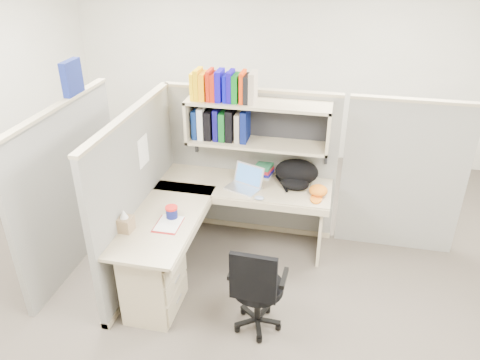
% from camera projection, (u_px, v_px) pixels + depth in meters
% --- Properties ---
extents(ground, '(6.00, 6.00, 0.00)m').
position_uv_depth(ground, '(232.00, 277.00, 4.58)').
color(ground, '#39332C').
rests_on(ground, ground).
extents(room_shell, '(6.00, 6.00, 6.00)m').
position_uv_depth(room_shell, '(231.00, 121.00, 3.82)').
color(room_shell, beige).
rests_on(room_shell, ground).
extents(cubicle, '(3.79, 1.84, 1.95)m').
position_uv_depth(cubicle, '(206.00, 170.00, 4.61)').
color(cubicle, slate).
rests_on(cubicle, ground).
extents(desk, '(1.74, 1.75, 0.73)m').
position_uv_depth(desk, '(180.00, 252.00, 4.20)').
color(desk, tan).
rests_on(desk, ground).
extents(laptop, '(0.42, 0.42, 0.23)m').
position_uv_depth(laptop, '(243.00, 179.00, 4.58)').
color(laptop, silver).
rests_on(laptop, desk).
extents(backpack, '(0.48, 0.40, 0.26)m').
position_uv_depth(backpack, '(296.00, 174.00, 4.64)').
color(backpack, black).
rests_on(backpack, desk).
extents(orange_cap, '(0.20, 0.23, 0.10)m').
position_uv_depth(orange_cap, '(318.00, 190.00, 4.51)').
color(orange_cap, '#D06512').
rests_on(orange_cap, desk).
extents(snack_canister, '(0.11, 0.11, 0.11)m').
position_uv_depth(snack_canister, '(172.00, 212.00, 4.15)').
color(snack_canister, '#0E1352').
rests_on(snack_canister, desk).
extents(tissue_box, '(0.14, 0.14, 0.20)m').
position_uv_depth(tissue_box, '(125.00, 220.00, 3.95)').
color(tissue_box, '#947754').
rests_on(tissue_box, desk).
extents(mouse, '(0.10, 0.07, 0.03)m').
position_uv_depth(mouse, '(259.00, 198.00, 4.45)').
color(mouse, '#8498BC').
rests_on(mouse, desk).
extents(paper_cup, '(0.10, 0.10, 0.11)m').
position_uv_depth(paper_cup, '(244.00, 171.00, 4.86)').
color(paper_cup, silver).
rests_on(paper_cup, desk).
extents(book_stack, '(0.24, 0.29, 0.12)m').
position_uv_depth(book_stack, '(265.00, 169.00, 4.89)').
color(book_stack, gray).
rests_on(book_stack, desk).
extents(loose_paper, '(0.20, 0.27, 0.00)m').
position_uv_depth(loose_paper, '(169.00, 223.00, 4.09)').
color(loose_paper, white).
rests_on(loose_paper, desk).
extents(task_chair, '(0.46, 0.43, 0.89)m').
position_uv_depth(task_chair, '(257.00, 301.00, 3.83)').
color(task_chair, black).
rests_on(task_chair, ground).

